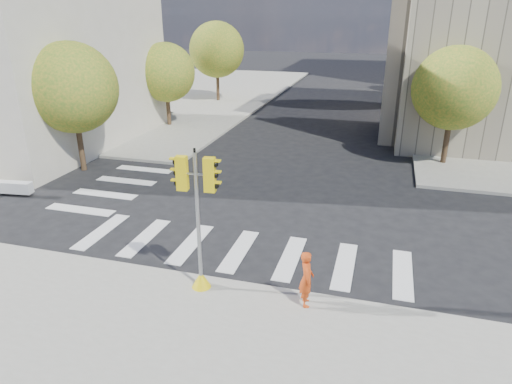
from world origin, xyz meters
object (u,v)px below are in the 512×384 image
at_px(traffic_signal, 199,233).
at_px(lamp_near, 457,69).
at_px(photographer, 307,279).
at_px(lamp_far, 437,50).

bearing_deg(traffic_signal, lamp_near, 59.36).
xyz_separation_m(lamp_near, photographer, (-5.33, -18.60, -3.62)).
bearing_deg(lamp_near, traffic_signal, -114.33).
bearing_deg(lamp_near, lamp_far, 90.00).
bearing_deg(photographer, lamp_far, -25.37).
xyz_separation_m(lamp_far, photographer, (-5.33, -32.60, -3.62)).
bearing_deg(traffic_signal, photographer, -6.31).
distance_m(lamp_far, traffic_signal, 33.77).
bearing_deg(lamp_near, photographer, -105.98).
xyz_separation_m(lamp_near, traffic_signal, (-8.41, -18.60, -2.66)).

